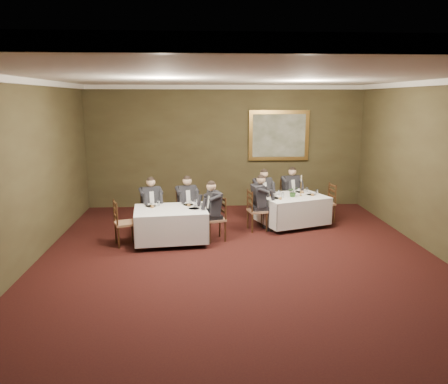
{
  "coord_description": "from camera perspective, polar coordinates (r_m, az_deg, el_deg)",
  "views": [
    {
      "loc": [
        -0.78,
        -7.6,
        3.13
      ],
      "look_at": [
        -0.25,
        1.6,
        1.15
      ],
      "focal_mm": 35.0,
      "sensor_mm": 36.0,
      "label": 1
    }
  ],
  "objects": [
    {
      "name": "front_wall",
      "position": [
        3.04,
        12.32,
        -15.13
      ],
      "size": [
        8.0,
        0.1,
        3.5
      ],
      "primitive_type": "cube",
      "color": "#38301C",
      "rests_on": "ground"
    },
    {
      "name": "place_setting_table_main",
      "position": [
        11.03,
        6.45,
        -0.16
      ],
      "size": [
        0.33,
        0.31,
        0.14
      ],
      "color": "white",
      "rests_on": "table_main"
    },
    {
      "name": "chair_main_backright",
      "position": [
        11.93,
        8.55,
        -1.8
      ],
      "size": [
        0.55,
        0.54,
        1.0
      ],
      "rotation": [
        0.0,
        0.0,
        3.45
      ],
      "color": "#93694B",
      "rests_on": "ground"
    },
    {
      "name": "diner_main_backright",
      "position": [
        11.87,
        8.61,
        -0.75
      ],
      "size": [
        0.53,
        0.58,
        1.35
      ],
      "rotation": [
        0.0,
        0.0,
        3.45
      ],
      "color": "black",
      "rests_on": "chair_main_backright"
    },
    {
      "name": "chair_sec_endright",
      "position": [
        9.84,
        -1.13,
        -4.69
      ],
      "size": [
        0.52,
        0.54,
        1.0
      ],
      "rotation": [
        0.0,
        0.0,
        1.85
      ],
      "color": "#93694B",
      "rests_on": "ground"
    },
    {
      "name": "chair_sec_endleft",
      "position": [
        9.75,
        -12.81,
        -5.15
      ],
      "size": [
        0.54,
        0.55,
        1.0
      ],
      "rotation": [
        0.0,
        0.0,
        -1.23
      ],
      "color": "#93694B",
      "rests_on": "ground"
    },
    {
      "name": "chair_sec_backright",
      "position": [
        10.54,
        -4.89,
        -3.58
      ],
      "size": [
        0.55,
        0.54,
        1.0
      ],
      "rotation": [
        0.0,
        0.0,
        3.46
      ],
      "color": "#93694B",
      "rests_on": "ground"
    },
    {
      "name": "candlestick",
      "position": [
        10.94,
        10.02,
        0.51
      ],
      "size": [
        0.08,
        0.08,
        0.54
      ],
      "color": "#C28D3B",
      "rests_on": "table_main"
    },
    {
      "name": "back_wall",
      "position": [
        12.7,
        0.22,
        5.89
      ],
      "size": [
        8.0,
        0.1,
        3.5
      ],
      "primitive_type": "cube",
      "color": "#38301C",
      "rests_on": "ground"
    },
    {
      "name": "diner_main_endleft",
      "position": [
        10.52,
        4.37,
        -2.31
      ],
      "size": [
        0.54,
        0.48,
        1.35
      ],
      "rotation": [
        0.0,
        0.0,
        -1.39
      ],
      "color": "black",
      "rests_on": "chair_main_endleft"
    },
    {
      "name": "crown_molding",
      "position": [
        7.64,
        2.61,
        14.45
      ],
      "size": [
        8.0,
        10.0,
        0.12
      ],
      "color": "white",
      "rests_on": "back_wall"
    },
    {
      "name": "chair_main_endright",
      "position": [
        11.6,
        13.05,
        -2.39
      ],
      "size": [
        0.48,
        0.5,
        1.0
      ],
      "rotation": [
        0.0,
        0.0,
        1.73
      ],
      "color": "#93694B",
      "rests_on": "ground"
    },
    {
      "name": "diner_sec_endright",
      "position": [
        9.77,
        -1.2,
        -3.41
      ],
      "size": [
        0.57,
        0.52,
        1.35
      ],
      "rotation": [
        0.0,
        0.0,
        1.85
      ],
      "color": "black",
      "rests_on": "chair_sec_endright"
    },
    {
      "name": "diner_sec_backleft",
      "position": [
        10.44,
        -9.51,
        -2.56
      ],
      "size": [
        0.53,
        0.58,
        1.35
      ],
      "rotation": [
        0.0,
        0.0,
        3.46
      ],
      "color": "black",
      "rests_on": "chair_sec_backleft"
    },
    {
      "name": "diner_sec_backright",
      "position": [
        10.47,
        -4.89,
        -2.39
      ],
      "size": [
        0.53,
        0.58,
        1.35
      ],
      "rotation": [
        0.0,
        0.0,
        3.46
      ],
      "color": "black",
      "rests_on": "chair_sec_backright"
    },
    {
      "name": "table_main",
      "position": [
        11.01,
        8.9,
        -2.1
      ],
      "size": [
        1.89,
        1.67,
        0.67
      ],
      "rotation": [
        0.0,
        0.0,
        0.35
      ],
      "color": "black",
      "rests_on": "ground"
    },
    {
      "name": "chair_sec_backleft",
      "position": [
        10.51,
        -9.48,
        -3.75
      ],
      "size": [
        0.55,
        0.54,
        1.0
      ],
      "rotation": [
        0.0,
        0.0,
        3.46
      ],
      "color": "#93694B",
      "rests_on": "ground"
    },
    {
      "name": "diner_main_backleft",
      "position": [
        11.46,
        5.03,
        -1.12
      ],
      "size": [
        0.51,
        0.57,
        1.35
      ],
      "rotation": [
        0.0,
        0.0,
        3.4
      ],
      "color": "black",
      "rests_on": "chair_main_backleft"
    },
    {
      "name": "chair_main_backleft",
      "position": [
        11.52,
        4.98,
        -2.21
      ],
      "size": [
        0.53,
        0.52,
        1.0
      ],
      "rotation": [
        0.0,
        0.0,
        3.4
      ],
      "color": "#93694B",
      "rests_on": "ground"
    },
    {
      "name": "ground",
      "position": [
        8.25,
        2.38,
        -10.16
      ],
      "size": [
        10.0,
        10.0,
        0.0
      ],
      "primitive_type": "plane",
      "color": "black",
      "rests_on": "ground"
    },
    {
      "name": "ceiling",
      "position": [
        7.65,
        2.62,
        14.9
      ],
      "size": [
        8.0,
        10.0,
        0.1
      ],
      "primitive_type": "cube",
      "color": "silver",
      "rests_on": "back_wall"
    },
    {
      "name": "chair_main_endleft",
      "position": [
        10.58,
        4.29,
        -3.51
      ],
      "size": [
        0.49,
        0.51,
        1.0
      ],
      "rotation": [
        0.0,
        0.0,
        -1.39
      ],
      "color": "#93694B",
      "rests_on": "ground"
    },
    {
      "name": "place_setting_table_second",
      "position": [
        9.94,
        -9.23,
        -1.61
      ],
      "size": [
        0.33,
        0.32,
        0.14
      ],
      "color": "white",
      "rests_on": "table_second"
    },
    {
      "name": "painting",
      "position": [
        12.79,
        7.16,
        7.33
      ],
      "size": [
        1.74,
        0.09,
        1.44
      ],
      "color": "#DEA351",
      "rests_on": "back_wall"
    },
    {
      "name": "table_second",
      "position": [
        9.7,
        -6.97,
        -4.01
      ],
      "size": [
        1.7,
        1.37,
        0.67
      ],
      "rotation": [
        0.0,
        0.0,
        0.11
      ],
      "color": "black",
      "rests_on": "ground"
    },
    {
      "name": "left_wall",
      "position": [
        8.37,
        -25.92,
        1.41
      ],
      "size": [
        0.1,
        10.0,
        3.5
      ],
      "primitive_type": "cube",
      "color": "#38301C",
      "rests_on": "ground"
    },
    {
      "name": "centerpiece",
      "position": [
        10.81,
        9.01,
        0.09
      ],
      "size": [
        0.26,
        0.23,
        0.27
      ],
      "primitive_type": "imported",
      "rotation": [
        0.0,
        0.0,
        -0.07
      ],
      "color": "#2D5926",
      "rests_on": "table_main"
    }
  ]
}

